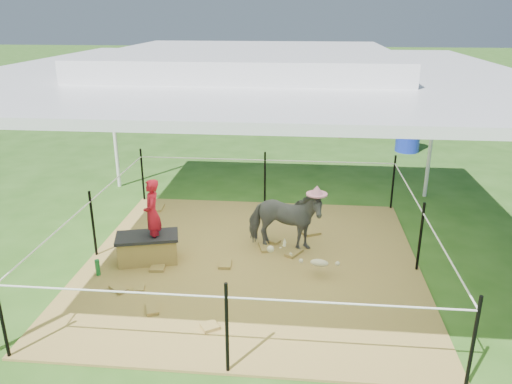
# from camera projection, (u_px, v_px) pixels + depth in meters

# --- Properties ---
(ground) EXTENTS (90.00, 90.00, 0.00)m
(ground) POSITION_uv_depth(u_px,v_px,m) (252.00, 263.00, 6.99)
(ground) COLOR #2D5919
(ground) RESTS_ON ground
(hay_patch) EXTENTS (4.60, 4.60, 0.03)m
(hay_patch) POSITION_uv_depth(u_px,v_px,m) (252.00, 263.00, 6.98)
(hay_patch) COLOR brown
(hay_patch) RESTS_ON ground
(canopy_tent) EXTENTS (6.30, 6.30, 2.90)m
(canopy_tent) POSITION_uv_depth(u_px,v_px,m) (251.00, 67.00, 6.06)
(canopy_tent) COLOR silver
(canopy_tent) RESTS_ON ground
(rope_fence) EXTENTS (4.54, 4.54, 1.00)m
(rope_fence) POSITION_uv_depth(u_px,v_px,m) (252.00, 221.00, 6.76)
(rope_fence) COLOR black
(rope_fence) RESTS_ON ground
(straw_bale) EXTENTS (0.87, 0.58, 0.35)m
(straw_bale) POSITION_uv_depth(u_px,v_px,m) (148.00, 250.00, 6.94)
(straw_bale) COLOR #A57B3C
(straw_bale) RESTS_ON hay_patch
(dark_cloth) EXTENTS (0.93, 0.64, 0.04)m
(dark_cloth) POSITION_uv_depth(u_px,v_px,m) (147.00, 237.00, 6.87)
(dark_cloth) COLOR black
(dark_cloth) RESTS_ON straw_bale
(woman) EXTENTS (0.31, 0.39, 0.95)m
(woman) POSITION_uv_depth(u_px,v_px,m) (152.00, 206.00, 6.70)
(woman) COLOR red
(woman) RESTS_ON straw_bale
(green_bottle) EXTENTS (0.08, 0.08, 0.22)m
(green_bottle) POSITION_uv_depth(u_px,v_px,m) (98.00, 267.00, 6.59)
(green_bottle) COLOR #197331
(green_bottle) RESTS_ON hay_patch
(pony) EXTENTS (1.16, 0.65, 0.93)m
(pony) POSITION_uv_depth(u_px,v_px,m) (284.00, 220.00, 7.16)
(pony) COLOR #47484C
(pony) RESTS_ON hay_patch
(pink_hat) EXTENTS (0.29, 0.29, 0.13)m
(pink_hat) POSITION_uv_depth(u_px,v_px,m) (285.00, 185.00, 6.98)
(pink_hat) COLOR pink
(pink_hat) RESTS_ON pony
(foal) EXTENTS (0.83, 0.54, 0.43)m
(foal) POSITION_uv_depth(u_px,v_px,m) (319.00, 261.00, 6.53)
(foal) COLOR beige
(foal) RESTS_ON hay_patch
(trash_barrel) EXTENTS (0.63, 0.63, 0.91)m
(trash_barrel) POSITION_uv_depth(u_px,v_px,m) (408.00, 134.00, 12.41)
(trash_barrel) COLOR #172DB2
(trash_barrel) RESTS_ON ground
(picnic_table_near) EXTENTS (1.87, 1.58, 0.66)m
(picnic_table_near) POSITION_uv_depth(u_px,v_px,m) (354.00, 121.00, 14.36)
(picnic_table_near) COLOR #512F1B
(picnic_table_near) RESTS_ON ground
(picnic_table_far) EXTENTS (1.72, 1.35, 0.66)m
(picnic_table_far) POSITION_uv_depth(u_px,v_px,m) (458.00, 118.00, 14.86)
(picnic_table_far) COLOR #57321D
(picnic_table_far) RESTS_ON ground
(distant_person) EXTENTS (0.60, 0.52, 1.06)m
(distant_person) POSITION_uv_depth(u_px,v_px,m) (362.00, 116.00, 14.08)
(distant_person) COLOR #3169B8
(distant_person) RESTS_ON ground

